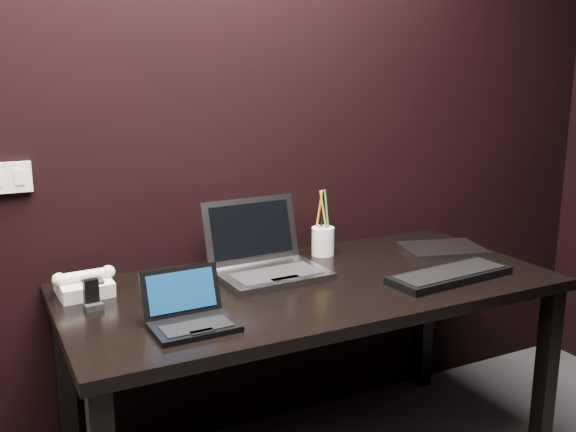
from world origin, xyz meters
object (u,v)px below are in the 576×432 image
silver_laptop (266,262)px  mobile_phone (92,298)px  netbook (190,316)px  desk (312,303)px  closed_laptop (442,249)px  pen_cup (323,240)px  ext_keyboard (450,275)px  desk_phone (84,285)px

silver_laptop → mobile_phone: (-0.62, -0.06, -0.01)m
netbook → desk: bearing=20.3°
silver_laptop → closed_laptop: bearing=-4.1°
netbook → pen_cup: (0.70, 0.46, 0.03)m
mobile_phone → pen_cup: size_ratio=0.36×
ext_keyboard → desk_phone: desk_phone is taller
closed_laptop → pen_cup: size_ratio=1.37×
silver_laptop → desk: bearing=-52.7°
ext_keyboard → desk: bearing=156.7°
desk → ext_keyboard: size_ratio=3.53×
netbook → desk_phone: netbook is taller
desk → desk_phone: 0.77m
netbook → silver_laptop: bearing=39.7°
silver_laptop → ext_keyboard: size_ratio=0.81×
pen_cup → mobile_phone: bearing=-168.6°
desk → closed_laptop: 0.67m
netbook → closed_laptop: 1.19m
closed_laptop → mobile_phone: mobile_phone is taller
silver_laptop → pen_cup: bearing=22.7°
ext_keyboard → mobile_phone: bearing=166.7°
closed_laptop → ext_keyboard: bearing=-126.0°
desk → mobile_phone: mobile_phone is taller
desk_phone → pen_cup: (0.93, 0.05, 0.02)m
desk → silver_laptop: bearing=127.3°
desk → netbook: netbook is taller
desk_phone → pen_cup: bearing=3.3°
netbook → silver_laptop: size_ratio=0.63×
desk → mobile_phone: (-0.73, 0.08, 0.11)m
ext_keyboard → desk_phone: bearing=160.8°
ext_keyboard → closed_laptop: ext_keyboard is taller
desk_phone → ext_keyboard: bearing=-19.2°
pen_cup → ext_keyboard: bearing=-61.8°
ext_keyboard → mobile_phone: mobile_phone is taller
closed_laptop → pen_cup: (-0.45, 0.18, 0.05)m
desk → netbook: (-0.50, -0.19, 0.11)m
desk → closed_laptop: size_ratio=4.71×
silver_laptop → ext_keyboard: bearing=-31.1°
silver_laptop → ext_keyboard: 0.65m
netbook → pen_cup: pen_cup is taller
mobile_phone → silver_laptop: bearing=5.3°
desk_phone → mobile_phone: (0.00, -0.13, -0.00)m
netbook → silver_laptop: (0.39, 0.33, 0.02)m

